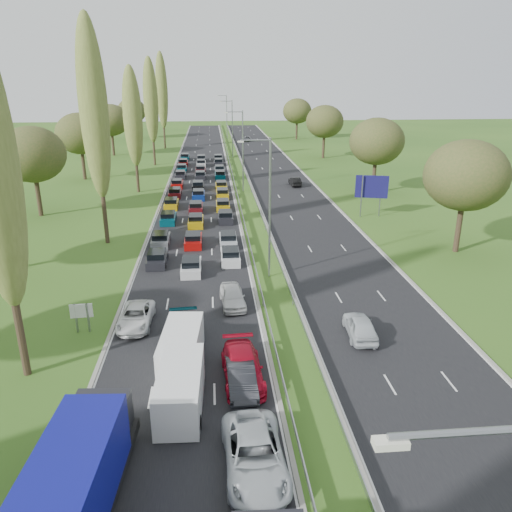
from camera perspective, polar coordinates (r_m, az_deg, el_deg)
name	(u,v)px	position (r m, az deg, el deg)	size (l,w,h in m)	color
ground	(242,189)	(79.41, -1.56, 7.72)	(260.00, 260.00, 0.00)	#2C5219
near_carriageway	(200,186)	(81.73, -6.45, 7.95)	(10.50, 215.00, 0.04)	black
far_carriageway	(283,185)	(82.52, 3.05, 8.15)	(10.50, 215.00, 0.04)	black
central_reservation	(241,182)	(81.74, -1.68, 8.46)	(2.36, 215.00, 0.32)	gray
lamp_columns	(243,152)	(76.40, -1.51, 11.81)	(0.18, 140.18, 12.00)	gray
poplar_row	(119,113)	(66.76, -15.35, 15.51)	(2.80, 127.80, 22.44)	#2D2116
woodland_left	(23,159)	(64.55, -25.13, 10.03)	(8.00, 166.00, 11.10)	#2D2116
woodland_right	(397,149)	(69.20, 15.81, 11.67)	(8.00, 153.00, 11.10)	#2D2116
traffic_queue_fill	(199,190)	(76.81, -6.55, 7.52)	(8.78, 69.49, 0.80)	black
near_car_2	(136,317)	(36.31, -13.56, -6.74)	(2.22, 4.82, 1.34)	white
near_car_7	(184,336)	(32.90, -8.19, -9.01)	(2.26, 5.56, 1.61)	#054451
near_car_9	(241,378)	(28.60, -1.71, -13.77)	(1.56, 4.46, 1.47)	black
near_car_10	(255,455)	(23.70, -0.17, -21.80)	(2.67, 5.80, 1.61)	#B5BCC0
near_car_11	(242,368)	(29.39, -1.56, -12.62)	(2.23, 5.49, 1.59)	#AA0A1F
near_car_12	(233,296)	(38.30, -2.69, -4.60)	(1.78, 4.41, 1.50)	silver
far_car_0	(360,326)	(34.58, 11.83, -7.85)	(1.77, 4.39, 1.50)	silver
far_car_1	(295,182)	(81.55, 4.47, 8.49)	(1.44, 4.13, 1.36)	black
far_car_2	(246,138)	(141.25, -1.09, 13.30)	(2.25, 4.88, 1.36)	gray
blue_lorry	(80,474)	(22.20, -19.43, -22.49)	(2.57, 9.24, 3.90)	black
white_van_front	(181,386)	(27.51, -8.61, -14.49)	(2.23, 5.69, 2.29)	white
white_van_rear	(182,346)	(31.12, -8.50, -10.15)	(2.19, 5.58, 2.24)	white
info_sign	(82,314)	(36.16, -19.30, -6.26)	(1.50, 0.20, 2.10)	gray
direction_sign	(372,189)	(63.85, 13.07, 7.51)	(3.89, 1.14, 5.20)	gray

